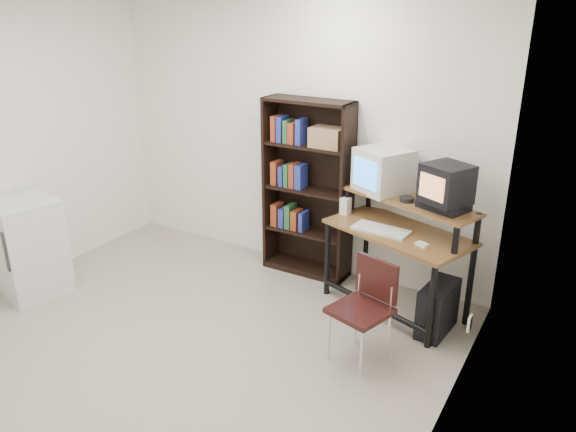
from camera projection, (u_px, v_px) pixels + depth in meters
The scene contains 17 objects.
floor at pixel (163, 357), 4.26m from camera, with size 4.00×4.00×0.01m, color #B1A792.
back_wall at pixel (293, 137), 5.40m from camera, with size 4.00×0.01×2.60m, color white.
right_wall at pixel (441, 259), 2.85m from camera, with size 0.01×4.00×2.60m, color white.
computer_desk at pixel (399, 235), 4.71m from camera, with size 1.34×0.97×0.98m.
crt_monitor at pixel (383, 170), 4.83m from camera, with size 0.54×0.54×0.38m.
vcr at pixel (444, 206), 4.44m from camera, with size 0.36×0.26×0.08m, color black.
crt_tv at pixel (446, 184), 4.34m from camera, with size 0.43×0.43×0.31m.
cd_spindle at pixel (407, 200), 4.61m from camera, with size 0.12×0.12×0.05m, color #26262B.
keyboard at pixel (381, 231), 4.67m from camera, with size 0.47×0.21×0.04m, color silver.
mousepad at pixel (421, 246), 4.41m from camera, with size 0.22×0.18×0.01m, color black.
mouse at pixel (422, 245), 4.38m from camera, with size 0.10×0.06×0.03m, color white.
desk_speaker at pixel (345, 207), 5.01m from camera, with size 0.08×0.07×0.17m, color silver.
pc_tower at pixel (438, 308), 4.52m from camera, with size 0.20×0.45×0.42m, color black.
school_chair at pixel (366, 301), 4.11m from camera, with size 0.48×0.48×0.78m.
bookshelf at pixel (308, 186), 5.32m from camera, with size 0.85×0.29×1.70m.
mini_fridge at pixel (29, 247), 5.06m from camera, with size 0.63×0.64×0.89m.
wall_outlet at pixel (470, 323), 4.14m from camera, with size 0.02×0.08×0.12m, color beige.
Camera 1 is at (2.62, -2.62, 2.54)m, focal length 35.00 mm.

